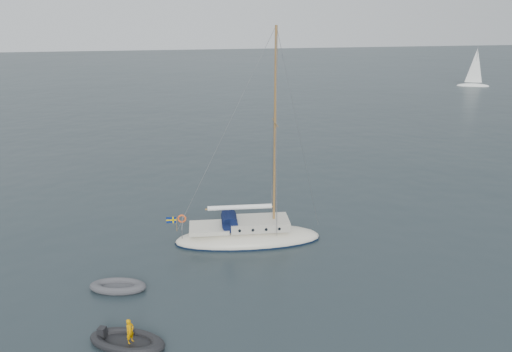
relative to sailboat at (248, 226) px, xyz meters
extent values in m
plane|color=black|center=(1.02, -2.48, -1.02)|extent=(300.00, 300.00, 0.00)
ellipsoid|color=beige|center=(0.00, 0.00, -0.87)|extent=(8.94, 2.78, 1.49)
cube|color=beige|center=(0.69, 0.00, 0.16)|extent=(3.58, 1.89, 0.55)
cube|color=beige|center=(-2.39, 0.00, 0.00)|extent=(2.39, 1.89, 0.25)
cylinder|color=#0A1235|center=(-1.15, 0.00, 0.43)|extent=(0.95, 1.64, 0.95)
cube|color=#0A1235|center=(-1.34, 0.00, 0.63)|extent=(0.45, 1.64, 0.40)
cylinder|color=olive|center=(1.59, 0.00, 5.84)|extent=(0.15, 0.15, 11.93)
cylinder|color=olive|center=(1.59, 0.00, 6.44)|extent=(0.05, 2.19, 0.05)
cylinder|color=olive|center=(-0.50, 0.00, 1.22)|extent=(4.17, 0.10, 0.10)
cylinder|color=white|center=(-0.50, 0.00, 1.27)|extent=(3.88, 0.28, 0.28)
cylinder|color=gray|center=(-3.98, 0.00, 0.43)|extent=(0.04, 2.19, 0.04)
torus|color=#FF581C|center=(-4.03, 0.60, 0.43)|extent=(0.54, 0.10, 0.54)
cylinder|color=olive|center=(-4.33, 0.00, 0.33)|extent=(0.03, 0.03, 0.89)
cube|color=navy|center=(-4.62, 0.00, 0.62)|extent=(0.60, 0.02, 0.38)
cube|color=#E9B900|center=(-4.62, 0.00, 0.62)|extent=(0.62, 0.03, 0.09)
cube|color=#E9B900|center=(-4.52, 0.00, 0.62)|extent=(0.09, 0.03, 0.40)
cylinder|color=black|center=(-0.60, 0.95, 0.16)|extent=(0.18, 0.06, 0.18)
cylinder|color=black|center=(-0.60, -0.95, 0.16)|extent=(0.18, 0.06, 0.18)
cylinder|color=black|center=(0.20, 0.95, 0.16)|extent=(0.18, 0.06, 0.18)
cylinder|color=black|center=(0.20, -0.95, 0.16)|extent=(0.18, 0.06, 0.18)
cylinder|color=black|center=(0.99, 0.95, 0.16)|extent=(0.18, 0.06, 0.18)
cylinder|color=black|center=(0.99, -0.95, 0.16)|extent=(0.18, 0.06, 0.18)
cylinder|color=black|center=(1.79, 0.95, 0.16)|extent=(0.18, 0.06, 0.18)
cylinder|color=black|center=(1.79, -0.95, 0.16)|extent=(0.18, 0.06, 0.18)
cube|color=#444348|center=(-7.48, -4.33, -0.89)|extent=(1.78, 0.73, 0.10)
cube|color=black|center=(-6.74, -8.95, -0.89)|extent=(2.15, 0.90, 0.11)
cube|color=black|center=(-7.91, -8.95, -0.61)|extent=(0.31, 0.31, 0.54)
imported|color=#E19200|center=(-6.57, -8.95, -0.29)|extent=(0.37, 0.47, 1.13)
ellipsoid|color=white|center=(50.86, 55.36, -0.97)|extent=(5.63, 1.88, 0.94)
cylinder|color=gray|center=(50.86, 55.36, 2.74)|extent=(0.09, 0.09, 6.57)
cone|color=white|center=(50.82, 55.36, 2.74)|extent=(3.00, 3.00, 6.10)
camera|label=1|loc=(-4.52, -27.56, 12.73)|focal=35.00mm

